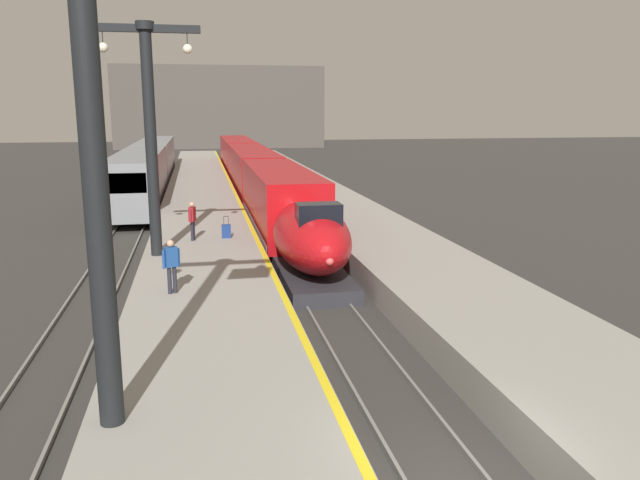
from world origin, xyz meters
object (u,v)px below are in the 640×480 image
(highspeed_train_main, at_px, (254,173))
(passenger_near_edge, at_px, (192,218))
(station_column_mid, at_px, (150,118))
(passenger_mid_platform, at_px, (171,262))
(regional_train_adjacent, at_px, (149,166))
(rolling_suitcase, at_px, (226,231))
(station_column_near, at_px, (92,97))

(highspeed_train_main, xyz_separation_m, passenger_near_edge, (-4.52, -20.36, 0.09))
(station_column_mid, distance_m, passenger_mid_platform, 7.02)
(regional_train_adjacent, xyz_separation_m, rolling_suitcase, (5.03, -25.58, -0.77))
(highspeed_train_main, bearing_deg, passenger_mid_platform, -100.19)
(station_column_near, bearing_deg, regional_train_adjacent, 93.06)
(highspeed_train_main, relative_size, passenger_near_edge, 33.80)
(regional_train_adjacent, height_order, station_column_near, station_column_near)
(highspeed_train_main, distance_m, rolling_suitcase, 20.33)
(station_column_mid, bearing_deg, passenger_near_edge, 61.83)
(highspeed_train_main, xyz_separation_m, station_column_mid, (-5.90, -22.94, 4.39))
(station_column_mid, xyz_separation_m, passenger_near_edge, (1.38, 2.58, -4.30))
(regional_train_adjacent, relative_size, passenger_mid_platform, 21.66)
(regional_train_adjacent, height_order, station_column_mid, station_column_mid)
(station_column_near, height_order, rolling_suitcase, station_column_near)
(highspeed_train_main, bearing_deg, passenger_near_edge, -102.51)
(station_column_near, bearing_deg, station_column_mid, 90.23)
(passenger_mid_platform, bearing_deg, station_column_near, -95.11)
(regional_train_adjacent, relative_size, station_column_mid, 4.19)
(highspeed_train_main, distance_m, passenger_mid_platform, 28.89)
(highspeed_train_main, height_order, rolling_suitcase, highspeed_train_main)
(passenger_mid_platform, bearing_deg, highspeed_train_main, 79.81)
(highspeed_train_main, xyz_separation_m, regional_train_adjacent, (-8.10, 5.49, 0.17))
(station_column_near, xyz_separation_m, passenger_mid_platform, (0.73, 8.22, -4.81))
(regional_train_adjacent, relative_size, rolling_suitcase, 37.27)
(station_column_near, bearing_deg, rolling_suitcase, 80.47)
(station_column_near, height_order, station_column_mid, station_column_near)
(rolling_suitcase, bearing_deg, station_column_mid, -134.85)
(highspeed_train_main, height_order, passenger_near_edge, highspeed_train_main)
(highspeed_train_main, bearing_deg, station_column_mid, -104.42)
(highspeed_train_main, distance_m, station_column_mid, 24.09)
(regional_train_adjacent, bearing_deg, station_column_mid, -85.58)
(regional_train_adjacent, distance_m, station_column_mid, 28.82)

